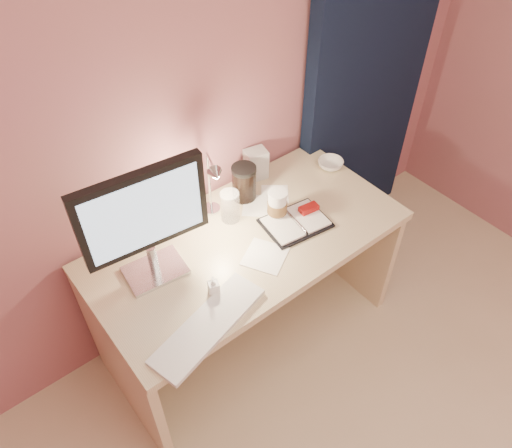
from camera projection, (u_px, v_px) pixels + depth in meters
room at (359, 61)px, 2.49m from camera, size 3.50×3.50×3.50m
desk at (238, 262)px, 2.38m from camera, size 1.40×0.70×0.73m
monitor at (144, 217)px, 1.82m from camera, size 0.49×0.20×0.52m
keyboard at (208, 325)px, 1.85m from camera, size 0.52×0.27×0.02m
planner at (297, 221)px, 2.24m from camera, size 0.31×0.25×0.04m
paper_a at (265, 256)px, 2.10m from camera, size 0.23×0.23×0.00m
paper_b at (275, 194)px, 2.38m from camera, size 0.18×0.18×0.00m
paper_c at (259, 206)px, 2.32m from camera, size 0.21×0.21×0.00m
coffee_cup at (277, 205)px, 2.23m from camera, size 0.09×0.09×0.14m
clear_cup at (230, 206)px, 2.21m from camera, size 0.09×0.09×0.15m
bowl at (331, 164)px, 2.52m from camera, size 0.13×0.13×0.04m
lotion_bottle at (214, 286)px, 1.93m from camera, size 0.05×0.05×0.09m
dark_jar at (244, 184)px, 2.31m from camera, size 0.11×0.11×0.16m
product_box at (256, 164)px, 2.42m from camera, size 0.12×0.10×0.15m
desk_lamp at (225, 180)px, 2.12m from camera, size 0.13×0.21×0.35m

